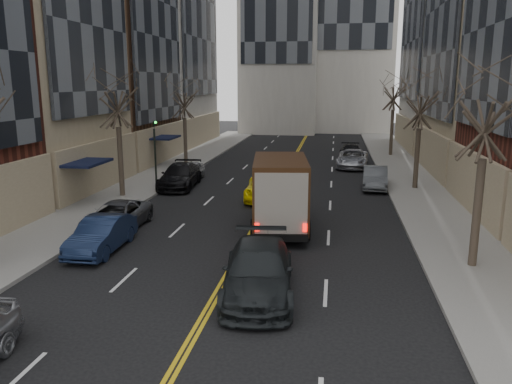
# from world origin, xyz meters

# --- Properties ---
(sidewalk_left) EXTENTS (4.00, 66.00, 0.15)m
(sidewalk_left) POSITION_xyz_m (-9.00, 27.00, 0.07)
(sidewalk_left) COLOR slate
(sidewalk_left) RESTS_ON ground
(sidewalk_right) EXTENTS (4.00, 66.00, 0.15)m
(sidewalk_right) POSITION_xyz_m (9.00, 27.00, 0.07)
(sidewalk_right) COLOR slate
(sidewalk_right) RESTS_ON ground
(tree_lf_mid) EXTENTS (3.20, 3.20, 8.91)m
(tree_lf_mid) POSITION_xyz_m (-8.80, 20.00, 6.60)
(tree_lf_mid) COLOR #382D23
(tree_lf_mid) RESTS_ON sidewalk_left
(tree_lf_far) EXTENTS (3.20, 3.20, 8.12)m
(tree_lf_far) POSITION_xyz_m (-8.80, 33.00, 6.02)
(tree_lf_far) COLOR #382D23
(tree_lf_far) RESTS_ON sidewalk_left
(tree_rt_near) EXTENTS (3.20, 3.20, 8.71)m
(tree_rt_near) POSITION_xyz_m (8.80, 11.00, 6.45)
(tree_rt_near) COLOR #382D23
(tree_rt_near) RESTS_ON sidewalk_right
(tree_rt_mid) EXTENTS (3.20, 3.20, 8.32)m
(tree_rt_mid) POSITION_xyz_m (8.80, 25.00, 6.17)
(tree_rt_mid) COLOR #382D23
(tree_rt_mid) RESTS_ON sidewalk_right
(tree_rt_far) EXTENTS (3.20, 3.20, 9.11)m
(tree_rt_far) POSITION_xyz_m (8.80, 40.00, 6.74)
(tree_rt_far) COLOR #382D23
(tree_rt_far) RESTS_ON sidewalk_right
(traffic_signal) EXTENTS (0.29, 0.26, 4.70)m
(traffic_signal) POSITION_xyz_m (-7.39, 22.00, 2.82)
(traffic_signal) COLOR black
(traffic_signal) RESTS_ON sidewalk_left
(ups_truck) EXTENTS (3.15, 6.48, 3.42)m
(ups_truck) POSITION_xyz_m (1.20, 14.94, 1.72)
(ups_truck) COLOR black
(ups_truck) RESTS_ON ground
(observer_sedan) EXTENTS (2.80, 5.67, 1.59)m
(observer_sedan) POSITION_xyz_m (1.33, 7.56, 0.79)
(observer_sedan) COLOR black
(observer_sedan) RESTS_ON ground
(taxi) EXTENTS (2.56, 4.98, 1.35)m
(taxi) POSITION_xyz_m (-0.30, 20.93, 0.67)
(taxi) COLOR #FFE50A
(taxi) RESTS_ON ground
(pedestrian) EXTENTS (0.58, 0.76, 1.89)m
(pedestrian) POSITION_xyz_m (1.46, 13.94, 0.95)
(pedestrian) COLOR black
(pedestrian) RESTS_ON ground
(parked_lf_b) EXTENTS (1.58, 4.27, 1.40)m
(parked_lf_b) POSITION_xyz_m (-5.63, 10.75, 0.70)
(parked_lf_b) COLOR #111C37
(parked_lf_b) RESTS_ON ground
(parked_lf_c) EXTENTS (2.15, 4.64, 1.29)m
(parked_lf_c) POSITION_xyz_m (-6.30, 13.65, 0.64)
(parked_lf_c) COLOR #44454B
(parked_lf_c) RESTS_ON ground
(parked_lf_d) EXTENTS (2.49, 5.42, 1.53)m
(parked_lf_d) POSITION_xyz_m (-6.30, 23.43, 0.77)
(parked_lf_d) COLOR black
(parked_lf_d) RESTS_ON ground
(parked_lf_e) EXTENTS (1.74, 3.92, 1.31)m
(parked_lf_e) POSITION_xyz_m (-6.30, 25.77, 0.66)
(parked_lf_e) COLOR #B1B3B9
(parked_lf_e) RESTS_ON ground
(parked_rt_a) EXTENTS (1.79, 4.41, 1.42)m
(parked_rt_a) POSITION_xyz_m (6.30, 25.05, 0.71)
(parked_rt_a) COLOR #484B4F
(parked_rt_a) RESTS_ON ground
(parked_rt_b) EXTENTS (2.80, 5.34, 1.43)m
(parked_rt_b) POSITION_xyz_m (5.10, 33.13, 0.72)
(parked_rt_b) COLOR #B1B2B9
(parked_rt_b) RESTS_ON ground
(parked_rt_c) EXTENTS (2.00, 4.76, 1.37)m
(parked_rt_c) POSITION_xyz_m (5.10, 36.87, 0.69)
(parked_rt_c) COLOR black
(parked_rt_c) RESTS_ON ground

